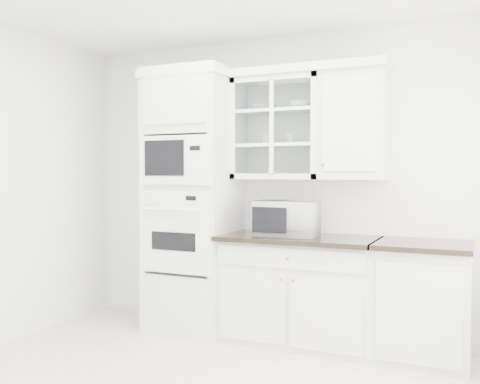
% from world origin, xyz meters
% --- Properties ---
extents(room_shell, '(4.00, 3.50, 2.70)m').
position_xyz_m(room_shell, '(0.00, 0.43, 1.78)').
color(room_shell, white).
rests_on(room_shell, ground).
extents(oven_column, '(0.76, 0.68, 2.40)m').
position_xyz_m(oven_column, '(-0.75, 1.42, 1.20)').
color(oven_column, silver).
rests_on(oven_column, ground).
extents(base_cabinet_run, '(1.32, 0.67, 0.92)m').
position_xyz_m(base_cabinet_run, '(0.28, 1.45, 0.46)').
color(base_cabinet_run, silver).
rests_on(base_cabinet_run, ground).
extents(extra_base_cabinet, '(0.72, 0.67, 0.92)m').
position_xyz_m(extra_base_cabinet, '(1.28, 1.45, 0.46)').
color(extra_base_cabinet, silver).
rests_on(extra_base_cabinet, ground).
extents(upper_cabinet_glass, '(0.80, 0.33, 0.90)m').
position_xyz_m(upper_cabinet_glass, '(0.03, 1.58, 1.85)').
color(upper_cabinet_glass, silver).
rests_on(upper_cabinet_glass, room_shell).
extents(upper_cabinet_solid, '(0.55, 0.33, 0.90)m').
position_xyz_m(upper_cabinet_solid, '(0.71, 1.58, 1.85)').
color(upper_cabinet_solid, silver).
rests_on(upper_cabinet_solid, room_shell).
extents(crown_molding, '(2.14, 0.38, 0.07)m').
position_xyz_m(crown_molding, '(-0.07, 1.56, 2.33)').
color(crown_molding, white).
rests_on(crown_molding, room_shell).
extents(countertop_microwave, '(0.56, 0.48, 0.30)m').
position_xyz_m(countertop_microwave, '(0.18, 1.40, 1.07)').
color(countertop_microwave, white).
rests_on(countertop_microwave, base_cabinet_run).
extents(bowl_a, '(0.29, 0.29, 0.06)m').
position_xyz_m(bowl_a, '(-0.12, 1.60, 2.04)').
color(bowl_a, white).
rests_on(bowl_a, upper_cabinet_glass).
extents(bowl_b, '(0.23, 0.23, 0.06)m').
position_xyz_m(bowl_b, '(0.24, 1.57, 2.04)').
color(bowl_b, white).
rests_on(bowl_b, upper_cabinet_glass).
extents(cup_a, '(0.14, 0.14, 0.09)m').
position_xyz_m(cup_a, '(-0.07, 1.58, 1.75)').
color(cup_a, white).
rests_on(cup_a, upper_cabinet_glass).
extents(cup_b, '(0.11, 0.11, 0.08)m').
position_xyz_m(cup_b, '(0.15, 1.57, 1.75)').
color(cup_b, white).
rests_on(cup_b, upper_cabinet_glass).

